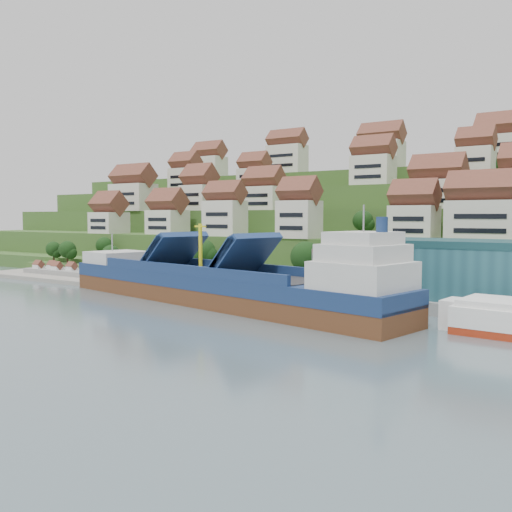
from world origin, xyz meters
The scene contains 9 objects.
ground centered at (0.00, 0.00, 0.00)m, with size 300.00×300.00×0.00m, color slate.
quay centered at (20.00, 15.00, 1.10)m, with size 180.00×14.00×2.20m, color gray.
pebble_beach centered at (-58.00, 12.00, 0.50)m, with size 45.00×20.00×1.00m, color gray.
hillside centered at (0.00, 103.55, 10.66)m, with size 260.00×128.00×31.00m.
hillside_village centered at (0.31, 61.06, 24.49)m, with size 156.65×62.60×29.80m.
hillside_trees centered at (-10.89, 43.63, 16.02)m, with size 137.80×62.08×30.64m.
flagpole centered at (18.11, 10.00, 6.88)m, with size 1.28×0.16×8.00m.
beach_huts centered at (-60.00, 10.75, 2.10)m, with size 14.40×3.70×2.20m.
cargo_ship centered at (5.72, -1.48, 3.36)m, with size 80.89×27.12×17.76m.
Camera 1 is at (69.15, -83.92, 16.28)m, focal length 40.00 mm.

